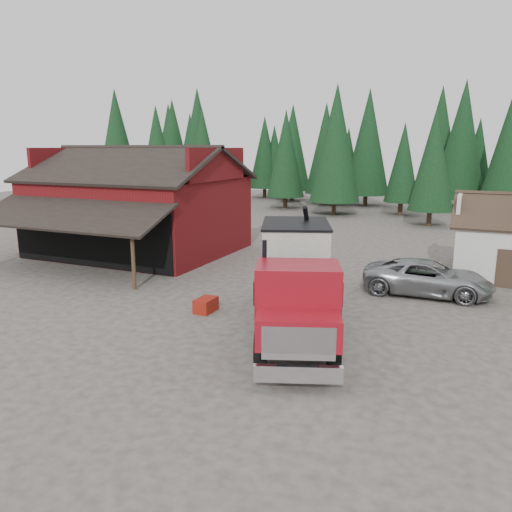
% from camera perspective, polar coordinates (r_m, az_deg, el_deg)
% --- Properties ---
extents(ground, '(120.00, 120.00, 0.00)m').
position_cam_1_polar(ground, '(21.40, -5.09, -6.94)').
color(ground, '#443A35').
rests_on(ground, ground).
extents(red_barn, '(12.80, 13.63, 7.18)m').
position_cam_1_polar(red_barn, '(34.82, -13.18, 4.85)').
color(red_barn, maroon).
rests_on(red_barn, ground).
extents(conifer_backdrop, '(76.00, 16.00, 16.00)m').
position_cam_1_polar(conifer_backdrop, '(60.84, 14.51, 5.32)').
color(conifer_backdrop, black).
rests_on(conifer_backdrop, ground).
extents(near_pine_a, '(4.40, 4.40, 11.40)m').
position_cam_1_polar(near_pine_a, '(55.66, -11.22, 11.46)').
color(near_pine_a, '#382619').
rests_on(near_pine_a, ground).
extents(near_pine_b, '(3.96, 3.96, 10.40)m').
position_cam_1_polar(near_pine_b, '(47.78, 19.62, 10.27)').
color(near_pine_b, '#382619').
rests_on(near_pine_b, ground).
extents(near_pine_d, '(5.28, 5.28, 13.40)m').
position_cam_1_polar(near_pine_d, '(53.45, 9.12, 12.59)').
color(near_pine_d, '#382619').
rests_on(near_pine_d, ground).
extents(feed_truck, '(6.18, 10.61, 4.65)m').
position_cam_1_polar(feed_truck, '(19.23, 4.60, -2.38)').
color(feed_truck, black).
rests_on(feed_truck, ground).
extents(silver_car, '(6.13, 2.96, 1.68)m').
position_cam_1_polar(silver_car, '(25.63, 19.02, -2.36)').
color(silver_car, '#95979C').
rests_on(silver_car, ground).
extents(equip_box, '(0.71, 1.11, 0.60)m').
position_cam_1_polar(equip_box, '(21.98, -5.76, -5.60)').
color(equip_box, maroon).
rests_on(equip_box, ground).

